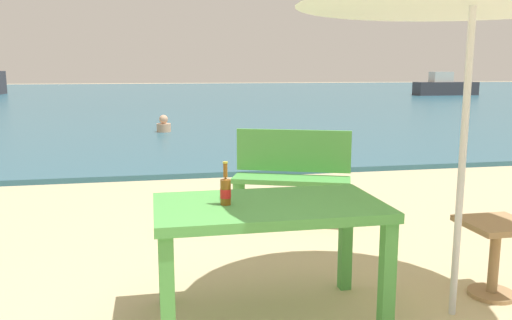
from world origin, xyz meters
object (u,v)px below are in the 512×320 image
bench_green_left (292,170)px  beer_bottle_amber (226,190)px  picnic_table_green (269,220)px  boat_tanker (445,87)px  side_table_wood (495,248)px  swimmer_person (164,125)px

bench_green_left → beer_bottle_amber: bearing=-115.3°
beer_bottle_amber → bench_green_left: size_ratio=0.21×
picnic_table_green → boat_tanker: bearing=57.0°
beer_bottle_amber → side_table_wood: beer_bottle_amber is taller
bench_green_left → swimmer_person: (-1.13, 7.62, -0.30)m
picnic_table_green → swimmer_person: 9.73m
beer_bottle_amber → side_table_wood: (1.88, 0.01, -0.50)m
bench_green_left → boat_tanker: boat_tanker is taller
boat_tanker → beer_bottle_amber: bearing=-123.4°
picnic_table_green → beer_bottle_amber: beer_bottle_amber is taller
side_table_wood → bench_green_left: size_ratio=0.43×
beer_bottle_amber → swimmer_person: size_ratio=0.65×
picnic_table_green → side_table_wood: bearing=0.6°
bench_green_left → boat_tanker: 27.80m
swimmer_person → picnic_table_green: bearing=-87.5°
beer_bottle_amber → boat_tanker: 30.08m
picnic_table_green → swimmer_person: (-0.42, 9.71, -0.41)m
boat_tanker → bench_green_left: bearing=-124.1°
picnic_table_green → bench_green_left: (0.72, 2.09, -0.11)m
beer_bottle_amber → bench_green_left: (0.99, 2.08, -0.31)m
picnic_table_green → bench_green_left: bearing=71.0°
side_table_wood → bench_green_left: 2.26m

